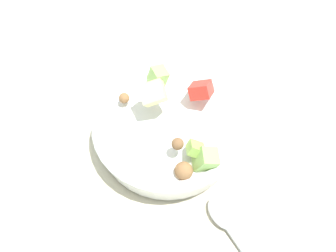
# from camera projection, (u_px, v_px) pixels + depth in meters

# --- Properties ---
(ground_plane) EXTENTS (2.40, 2.40, 0.00)m
(ground_plane) POSITION_uv_depth(u_px,v_px,m) (173.00, 131.00, 0.64)
(ground_plane) COLOR silver
(placemat) EXTENTS (0.44, 0.32, 0.01)m
(placemat) POSITION_uv_depth(u_px,v_px,m) (173.00, 130.00, 0.63)
(placemat) COLOR #BCB299
(placemat) RESTS_ON ground_plane
(salad_bowl) EXTENTS (0.24, 0.24, 0.12)m
(salad_bowl) POSITION_uv_depth(u_px,v_px,m) (168.00, 128.00, 0.59)
(salad_bowl) COLOR white
(salad_bowl) RESTS_ON placemat
(serving_spoon) EXTENTS (0.24, 0.10, 0.01)m
(serving_spoon) POSITION_uv_depth(u_px,v_px,m) (245.00, 245.00, 0.52)
(serving_spoon) COLOR #B7B7BC
(serving_spoon) RESTS_ON placemat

